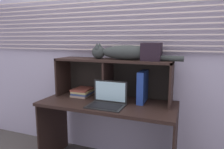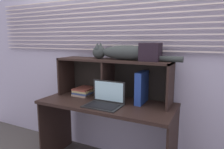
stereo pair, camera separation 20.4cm
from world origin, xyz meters
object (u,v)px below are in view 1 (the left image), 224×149
object	(u,v)px
cat	(123,53)
book_stack	(83,92)
binder_upright	(143,87)
storage_box	(151,52)
laptop	(107,101)

from	to	relation	value
cat	book_stack	bearing A→B (deg)	179.75
book_stack	binder_upright	bearing A→B (deg)	-0.18
storage_box	laptop	bearing A→B (deg)	-148.43
book_stack	storage_box	world-z (taller)	storage_box
cat	book_stack	size ratio (longest dim) A/B	3.73
laptop	cat	bearing A→B (deg)	69.77
cat	laptop	distance (m)	0.50
laptop	storage_box	world-z (taller)	storage_box
cat	laptop	world-z (taller)	cat
binder_upright	book_stack	distance (m)	0.68
binder_upright	book_stack	bearing A→B (deg)	179.82
storage_box	binder_upright	bearing A→B (deg)	180.00
laptop	storage_box	bearing A→B (deg)	31.57
cat	binder_upright	bearing A→B (deg)	0.00
laptop	binder_upright	bearing A→B (deg)	37.88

